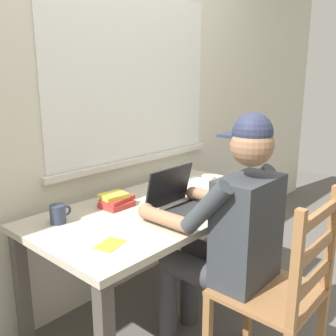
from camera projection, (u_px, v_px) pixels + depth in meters
ground_plane at (163, 313)px, 2.24m from camera, size 8.00×8.00×0.00m
back_wall at (107, 94)px, 2.23m from camera, size 6.00×0.08×2.60m
desk at (163, 218)px, 2.10m from camera, size 1.50×0.76×0.70m
seated_person at (227, 230)px, 1.75m from camera, size 0.50×0.60×1.25m
wooden_chair at (279, 294)px, 1.62m from camera, size 0.42×0.42×0.95m
laptop at (181, 202)px, 1.94m from camera, size 0.33×0.28×0.23m
computer_mouse at (218, 201)px, 2.08m from camera, size 0.06×0.10×0.03m
coffee_mug_white at (209, 183)px, 2.32m from camera, size 0.12×0.09×0.10m
coffee_mug_dark at (58, 214)px, 1.80m from camera, size 0.11×0.08×0.09m
book_stack_main at (116, 201)px, 2.03m from camera, size 0.20×0.14×0.08m
paper_pile_near_laptop at (196, 182)px, 2.49m from camera, size 0.19×0.19×0.01m
paper_pile_back_corner at (176, 203)px, 2.07m from camera, size 0.28×0.24×0.01m
paper_pile_side at (225, 194)px, 2.22m from camera, size 0.25×0.24×0.02m
landscape_photo_print at (110, 245)px, 1.57m from camera, size 0.15×0.12×0.00m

